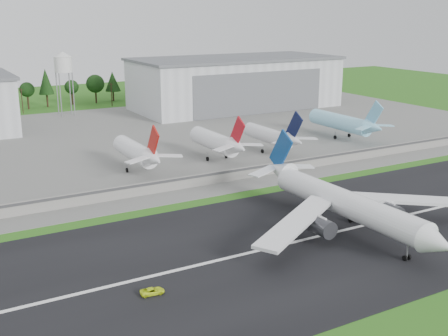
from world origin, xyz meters
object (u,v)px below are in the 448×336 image
parked_jet_red_a (139,153)px  parked_jet_navy (274,136)px  main_airliner (348,210)px  parked_jet_skyblue (345,123)px  ground_vehicle (152,291)px  parked_jet_red_b (219,142)px

parked_jet_red_a → parked_jet_navy: 48.68m
main_airliner → parked_jet_navy: bearing=-112.1°
parked_jet_navy → parked_jet_skyblue: 36.66m
main_airliner → parked_jet_navy: (25.97, 66.95, 1.00)m
main_airliner → ground_vehicle: 49.18m
parked_jet_navy → parked_jet_skyblue: parked_jet_skyblue is taller
parked_jet_red_a → parked_jet_red_b: 27.43m
ground_vehicle → parked_jet_navy: size_ratio=0.13×
main_airliner → ground_vehicle: (-48.63, -5.95, -4.21)m
main_airliner → parked_jet_red_a: (-22.71, 66.99, 1.20)m
parked_jet_navy → main_airliner: bearing=-111.2°
parked_jet_red_b → parked_jet_navy: size_ratio=1.00×
ground_vehicle → parked_jet_navy: parked_jet_navy is taller
parked_jet_skyblue → parked_jet_red_b: bearing=-175.0°
ground_vehicle → parked_jet_skyblue: size_ratio=0.11×
parked_jet_red_a → parked_jet_navy: bearing=-0.0°
ground_vehicle → main_airliner: bearing=-75.7°
parked_jet_red_b → parked_jet_skyblue: bearing=5.0°
parked_jet_red_a → parked_jet_skyblue: bearing=3.4°
ground_vehicle → parked_jet_red_b: (53.36, 72.96, 5.52)m
parked_jet_red_a → parked_jet_skyblue: parked_jet_skyblue is taller
parked_jet_navy → parked_jet_red_a: bearing=180.0°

